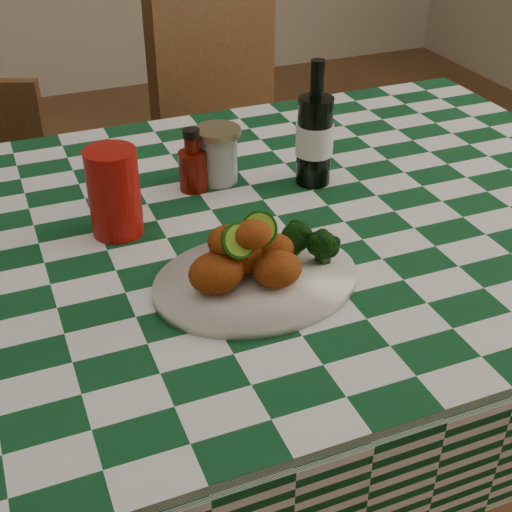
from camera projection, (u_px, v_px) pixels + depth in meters
name	position (u px, v px, depth m)	size (l,w,h in m)	color
dining_table	(228.00, 392.00, 1.46)	(1.66, 1.06, 0.79)	#0F4220
plate	(256.00, 281.00, 1.09)	(0.32, 0.25, 0.02)	silver
fried_chicken_pile	(250.00, 250.00, 1.06)	(0.16, 0.11, 0.10)	#93370E
broccoli_side	(309.00, 246.00, 1.11)	(0.07, 0.07, 0.05)	black
red_tumbler	(114.00, 192.00, 1.19)	(0.09, 0.09, 0.15)	#9A0E08
ketchup_bottle	(193.00, 160.00, 1.33)	(0.05, 0.05, 0.12)	#610E04
mason_jar	(218.00, 155.00, 1.37)	(0.09, 0.09, 0.11)	#B2BCBA
beer_bottle	(315.00, 124.00, 1.33)	(0.07, 0.07, 0.24)	black
wooden_chair_right	(267.00, 164.00, 2.10)	(0.47, 0.49, 1.02)	#472814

